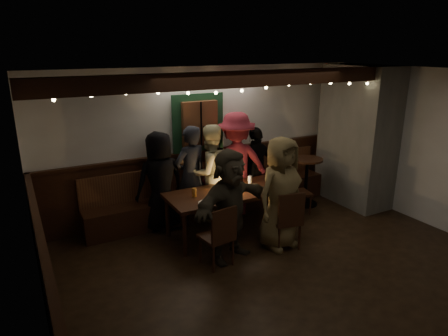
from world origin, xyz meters
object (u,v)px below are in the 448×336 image
person_d (236,164)px  person_a (160,181)px  chair_end (296,189)px  person_f (230,205)px  chair_near_left (220,233)px  person_b (191,176)px  person_g (280,193)px  person_e (256,168)px  high_top (306,176)px  dining_table (230,195)px  person_c (210,173)px  chair_near_right (288,217)px

person_d → person_a: bearing=9.8°
chair_end → person_f: size_ratio=0.51×
chair_near_left → person_b: 1.57m
chair_near_left → person_b: size_ratio=0.52×
chair_near_left → person_g: bearing=5.9°
person_f → person_g: (0.82, -0.04, 0.04)m
person_e → high_top: bearing=150.5°
dining_table → chair_near_left: bearing=-126.5°
high_top → dining_table: bearing=-168.3°
chair_near_left → person_g: 1.13m
high_top → person_g: bearing=-142.0°
dining_table → person_c: 0.69m
high_top → person_a: 2.81m
dining_table → chair_near_left: chair_near_left is taller
chair_end → person_f: 2.02m
chair_near_right → person_f: size_ratio=0.57×
person_a → person_c: size_ratio=0.98×
dining_table → person_c: bearing=92.0°
person_e → person_g: size_ratio=0.90×
person_d → chair_near_right: bearing=101.3°
chair_near_left → chair_near_right: 1.11m
person_b → person_d: 0.88m
person_f → person_c: bearing=58.0°
dining_table → person_a: bearing=142.0°
chair_near_right → person_d: (0.00, 1.54, 0.41)m
chair_near_left → chair_end: size_ratio=1.07×
person_a → person_e: (1.85, 0.02, -0.05)m
chair_end → high_top: bearing=29.3°
person_c → person_f: bearing=71.7°
person_b → person_e: (1.33, 0.05, -0.08)m
person_a → person_d: person_d is taller
dining_table → chair_end: 1.44m
person_b → person_c: 0.36m
chair_near_left → person_c: 1.66m
person_a → chair_near_left: bearing=96.5°
chair_near_right → person_f: person_f is taller
person_e → person_g: bearing=61.2°
high_top → chair_near_left: bearing=-153.8°
high_top → person_b: (-2.25, 0.28, 0.27)m
dining_table → person_c: (-0.02, 0.67, 0.18)m
high_top → person_g: (-1.43, -1.12, 0.27)m
person_e → person_f: 1.94m
chair_near_right → chair_end: (0.94, 1.01, -0.05)m
person_e → person_b: bearing=-7.3°
person_c → person_e: bearing=179.7°
person_a → person_g: bearing=129.2°
dining_table → chair_end: bearing=5.4°
chair_near_left → chair_end: chair_near_left is taller
chair_near_right → person_e: bearing=73.9°
chair_near_right → person_d: 1.60m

